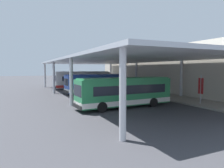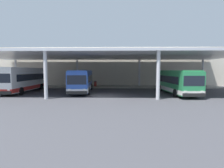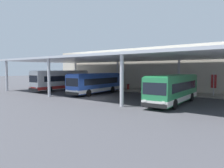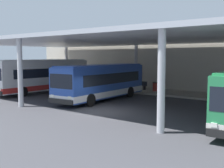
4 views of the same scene
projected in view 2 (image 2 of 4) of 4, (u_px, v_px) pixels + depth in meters
ground_plane at (103, 96)px, 22.31m from camera, size 200.00×200.00×0.00m
platform_kerb at (108, 87)px, 34.01m from camera, size 42.00×4.50×0.18m
station_building_facade at (108, 67)px, 36.96m from camera, size 48.00×1.60×7.83m
canopy_shelter at (106, 56)px, 27.38m from camera, size 40.00×17.00×5.55m
bus_nearest_bay at (24, 79)px, 26.62m from camera, size 2.85×11.37×3.57m
bus_second_bay at (82, 81)px, 26.30m from camera, size 3.34×10.69×3.17m
bus_middle_bay at (176, 82)px, 24.33m from camera, size 3.07×10.64×3.17m
bench_waiting at (84, 84)px, 34.14m from camera, size 1.80×0.45×0.92m
trash_bin at (95, 84)px, 33.72m from camera, size 0.52×0.52×0.98m
banner_sign at (173, 77)px, 32.78m from camera, size 0.70×0.12×3.20m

